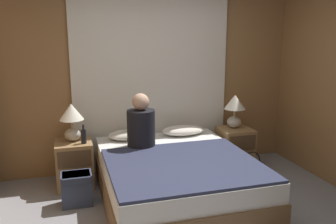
{
  "coord_description": "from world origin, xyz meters",
  "views": [
    {
      "loc": [
        -1.15,
        -2.9,
        1.9
      ],
      "look_at": [
        0.0,
        1.03,
        0.97
      ],
      "focal_mm": 38.0,
      "sensor_mm": 36.0,
      "label": 1
    }
  ],
  "objects_px": {
    "backpack_on_floor": "(77,187)",
    "pillow_left": "(131,135)",
    "lamp_left": "(72,118)",
    "person_left_in_bed": "(141,125)",
    "beer_bottle_on_left_stand": "(84,136)",
    "nightstand_left": "(75,164)",
    "pillow_right": "(183,130)",
    "bed": "(176,178)",
    "lamp_right": "(235,107)",
    "handbag_on_floor": "(251,171)",
    "nightstand_right": "(235,148)"
  },
  "relations": [
    {
      "from": "backpack_on_floor",
      "to": "pillow_left",
      "type": "bearing_deg",
      "value": 40.16
    },
    {
      "from": "lamp_left",
      "to": "person_left_in_bed",
      "type": "distance_m",
      "value": 0.86
    },
    {
      "from": "backpack_on_floor",
      "to": "beer_bottle_on_left_stand",
      "type": "bearing_deg",
      "value": 73.64
    },
    {
      "from": "nightstand_left",
      "to": "pillow_right",
      "type": "bearing_deg",
      "value": 4.24
    },
    {
      "from": "nightstand_left",
      "to": "bed",
      "type": "bearing_deg",
      "value": -32.56
    },
    {
      "from": "lamp_right",
      "to": "pillow_left",
      "type": "relative_size",
      "value": 0.79
    },
    {
      "from": "bed",
      "to": "nightstand_left",
      "type": "xyz_separation_m",
      "value": [
        -1.1,
        0.7,
        0.03
      ]
    },
    {
      "from": "pillow_left",
      "to": "backpack_on_floor",
      "type": "xyz_separation_m",
      "value": [
        -0.73,
        -0.62,
        -0.37
      ]
    },
    {
      "from": "lamp_right",
      "to": "lamp_left",
      "type": "bearing_deg",
      "value": 180.0
    },
    {
      "from": "pillow_right",
      "to": "handbag_on_floor",
      "type": "xyz_separation_m",
      "value": [
        0.75,
        -0.56,
        -0.46
      ]
    },
    {
      "from": "person_left_in_bed",
      "to": "beer_bottle_on_left_stand",
      "type": "height_order",
      "value": "person_left_in_bed"
    },
    {
      "from": "person_left_in_bed",
      "to": "handbag_on_floor",
      "type": "relative_size",
      "value": 1.71
    },
    {
      "from": "nightstand_right",
      "to": "person_left_in_bed",
      "type": "bearing_deg",
      "value": -169.26
    },
    {
      "from": "nightstand_left",
      "to": "lamp_left",
      "type": "relative_size",
      "value": 1.24
    },
    {
      "from": "beer_bottle_on_left_stand",
      "to": "person_left_in_bed",
      "type": "bearing_deg",
      "value": -14.29
    },
    {
      "from": "nightstand_left",
      "to": "pillow_right",
      "type": "distance_m",
      "value": 1.49
    },
    {
      "from": "pillow_right",
      "to": "person_left_in_bed",
      "type": "relative_size",
      "value": 0.89
    },
    {
      "from": "pillow_right",
      "to": "person_left_in_bed",
      "type": "distance_m",
      "value": 0.79
    },
    {
      "from": "nightstand_right",
      "to": "pillow_left",
      "type": "xyz_separation_m",
      "value": [
        -1.46,
        0.11,
        0.29
      ]
    },
    {
      "from": "beer_bottle_on_left_stand",
      "to": "lamp_right",
      "type": "bearing_deg",
      "value": 4.01
    },
    {
      "from": "lamp_right",
      "to": "handbag_on_floor",
      "type": "distance_m",
      "value": 0.9
    },
    {
      "from": "nightstand_left",
      "to": "beer_bottle_on_left_stand",
      "type": "height_order",
      "value": "beer_bottle_on_left_stand"
    },
    {
      "from": "nightstand_right",
      "to": "backpack_on_floor",
      "type": "bearing_deg",
      "value": -166.87
    },
    {
      "from": "backpack_on_floor",
      "to": "lamp_right",
      "type": "bearing_deg",
      "value": 14.38
    },
    {
      "from": "lamp_left",
      "to": "person_left_in_bed",
      "type": "xyz_separation_m",
      "value": [
        0.8,
        -0.32,
        -0.07
      ]
    },
    {
      "from": "pillow_right",
      "to": "beer_bottle_on_left_stand",
      "type": "height_order",
      "value": "beer_bottle_on_left_stand"
    },
    {
      "from": "person_left_in_bed",
      "to": "backpack_on_floor",
      "type": "relative_size",
      "value": 1.81
    },
    {
      "from": "nightstand_left",
      "to": "person_left_in_bed",
      "type": "relative_size",
      "value": 0.87
    },
    {
      "from": "pillow_right",
      "to": "backpack_on_floor",
      "type": "distance_m",
      "value": 1.63
    },
    {
      "from": "lamp_left",
      "to": "beer_bottle_on_left_stand",
      "type": "relative_size",
      "value": 2.01
    },
    {
      "from": "person_left_in_bed",
      "to": "beer_bottle_on_left_stand",
      "type": "relative_size",
      "value": 2.87
    },
    {
      "from": "backpack_on_floor",
      "to": "lamp_left",
      "type": "bearing_deg",
      "value": 90.17
    },
    {
      "from": "nightstand_left",
      "to": "beer_bottle_on_left_stand",
      "type": "xyz_separation_m",
      "value": [
        0.12,
        -0.09,
        0.38
      ]
    },
    {
      "from": "nightstand_right",
      "to": "lamp_right",
      "type": "height_order",
      "value": "lamp_right"
    },
    {
      "from": "bed",
      "to": "beer_bottle_on_left_stand",
      "type": "xyz_separation_m",
      "value": [
        -0.97,
        0.61,
        0.41
      ]
    },
    {
      "from": "nightstand_right",
      "to": "backpack_on_floor",
      "type": "height_order",
      "value": "nightstand_right"
    },
    {
      "from": "beer_bottle_on_left_stand",
      "to": "handbag_on_floor",
      "type": "xyz_separation_m",
      "value": [
        2.08,
        -0.36,
        -0.55
      ]
    },
    {
      "from": "handbag_on_floor",
      "to": "person_left_in_bed",
      "type": "bearing_deg",
      "value": 172.41
    },
    {
      "from": "handbag_on_floor",
      "to": "beer_bottle_on_left_stand",
      "type": "bearing_deg",
      "value": 170.22
    },
    {
      "from": "nightstand_left",
      "to": "pillow_right",
      "type": "height_order",
      "value": "pillow_right"
    },
    {
      "from": "bed",
      "to": "person_left_in_bed",
      "type": "height_order",
      "value": "person_left_in_bed"
    },
    {
      "from": "handbag_on_floor",
      "to": "pillow_right",
      "type": "bearing_deg",
      "value": 143.14
    },
    {
      "from": "beer_bottle_on_left_stand",
      "to": "handbag_on_floor",
      "type": "height_order",
      "value": "beer_bottle_on_left_stand"
    },
    {
      "from": "nightstand_right",
      "to": "backpack_on_floor",
      "type": "relative_size",
      "value": 1.57
    },
    {
      "from": "nightstand_left",
      "to": "beer_bottle_on_left_stand",
      "type": "relative_size",
      "value": 2.49
    },
    {
      "from": "lamp_right",
      "to": "beer_bottle_on_left_stand",
      "type": "relative_size",
      "value": 2.01
    },
    {
      "from": "nightstand_right",
      "to": "lamp_left",
      "type": "xyz_separation_m",
      "value": [
        -2.19,
        0.05,
        0.58
      ]
    },
    {
      "from": "lamp_left",
      "to": "person_left_in_bed",
      "type": "relative_size",
      "value": 0.7
    },
    {
      "from": "pillow_right",
      "to": "handbag_on_floor",
      "type": "relative_size",
      "value": 1.52
    },
    {
      "from": "lamp_right",
      "to": "pillow_left",
      "type": "bearing_deg",
      "value": 177.75
    }
  ]
}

